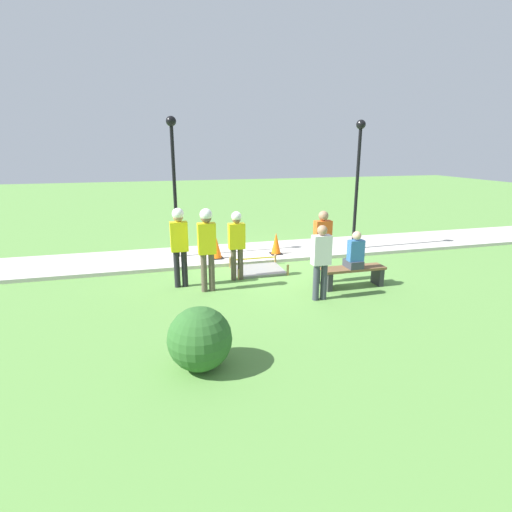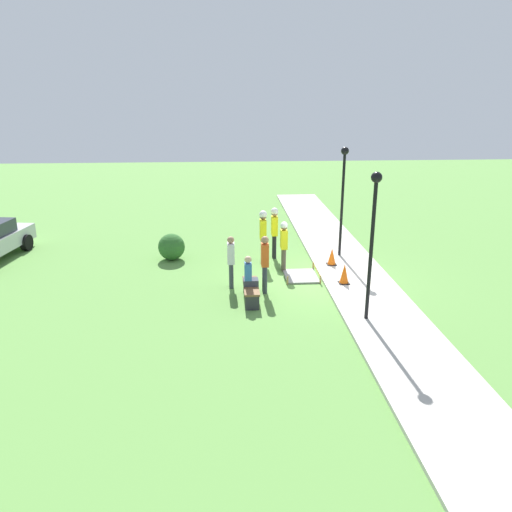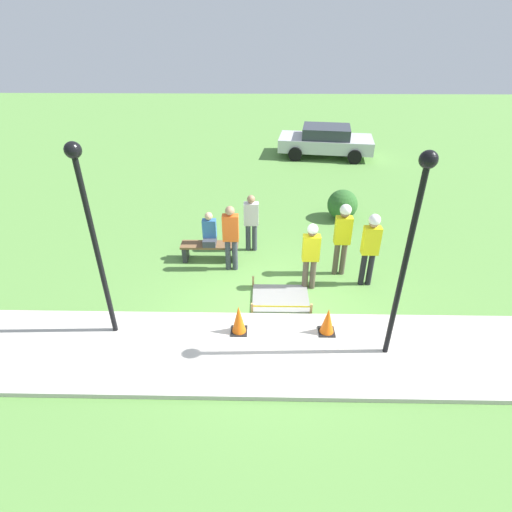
{
  "view_description": "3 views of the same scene",
  "coord_description": "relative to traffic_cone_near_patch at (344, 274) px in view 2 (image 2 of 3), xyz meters",
  "views": [
    {
      "loc": [
        3.1,
        10.56,
        3.27
      ],
      "look_at": [
        0.68,
        1.69,
        0.74
      ],
      "focal_mm": 28.0,
      "sensor_mm": 36.0,
      "label": 1
    },
    {
      "loc": [
        -15.18,
        3.16,
        5.86
      ],
      "look_at": [
        -0.14,
        2.17,
        0.93
      ],
      "focal_mm": 35.0,
      "sensor_mm": 36.0,
      "label": 2
    },
    {
      "loc": [
        -0.11,
        -6.91,
        5.73
      ],
      "look_at": [
        -0.26,
        1.33,
        0.77
      ],
      "focal_mm": 28.0,
      "sensor_mm": 36.0,
      "label": 3
    }
  ],
  "objects": [
    {
      "name": "worker_supervisor",
      "position": [
        2.44,
        2.4,
        0.76
      ],
      "size": [
        0.4,
        0.28,
        1.94
      ],
      "color": "brown",
      "rests_on": "ground_plane"
    },
    {
      "name": "bystander_in_gray_shirt",
      "position": [
        0.15,
        3.58,
        0.52
      ],
      "size": [
        0.4,
        0.22,
        1.67
      ],
      "color": "#383D47",
      "rests_on": "ground_plane"
    },
    {
      "name": "lamppost_near",
      "position": [
        2.9,
        -0.51,
        2.27
      ],
      "size": [
        0.28,
        0.28,
        3.97
      ],
      "color": "black",
      "rests_on": "sidewalk"
    },
    {
      "name": "shrub_rounded_near",
      "position": [
        3.06,
        5.72,
        0.07
      ],
      "size": [
        0.98,
        0.98,
        0.98
      ],
      "color": "#2D6028",
      "rests_on": "ground_plane"
    },
    {
      "name": "traffic_cone_far_patch",
      "position": [
        1.82,
        0.01,
        -0.02
      ],
      "size": [
        0.34,
        0.34,
        0.61
      ],
      "color": "black",
      "rests_on": "sidewalk"
    },
    {
      "name": "person_seated_on_bench",
      "position": [
        -0.94,
        3.07,
        0.42
      ],
      "size": [
        0.36,
        0.44,
        0.89
      ],
      "color": "#383D47",
      "rests_on": "park_bench"
    },
    {
      "name": "worker_assistant",
      "position": [
        1.6,
        1.75,
        0.61
      ],
      "size": [
        0.4,
        0.25,
        1.74
      ],
      "color": "brown",
      "rests_on": "ground_plane"
    },
    {
      "name": "sidewalk",
      "position": [
        0.57,
        -0.53,
        -0.37
      ],
      "size": [
        28.0,
        2.27,
        0.1
      ],
      "color": "#BCB7AD",
      "rests_on": "ground_plane"
    },
    {
      "name": "park_bench",
      "position": [
        -0.95,
        3.02,
        -0.09
      ],
      "size": [
        1.54,
        0.44,
        0.49
      ],
      "color": "#2D2D33",
      "rests_on": "ground_plane"
    },
    {
      "name": "traffic_cone_near_patch",
      "position": [
        0.0,
        0.0,
        0.0
      ],
      "size": [
        0.34,
        0.34,
        0.65
      ],
      "color": "black",
      "rests_on": "sidewalk"
    },
    {
      "name": "worker_trainee",
      "position": [
        3.02,
        1.93,
        0.74
      ],
      "size": [
        0.4,
        0.28,
        1.91
      ],
      "color": "black",
      "rests_on": "ground_plane"
    },
    {
      "name": "bystander_in_orange_shirt",
      "position": [
        -0.33,
        2.56,
        0.6
      ],
      "size": [
        0.4,
        0.24,
        1.8
      ],
      "color": "#383D47",
      "rests_on": "ground_plane"
    },
    {
      "name": "wet_concrete_patch",
      "position": [
        0.91,
        1.24,
        -0.39
      ],
      "size": [
        1.37,
        1.12,
        0.29
      ],
      "color": "gray",
      "rests_on": "ground_plane"
    },
    {
      "name": "ground_plane",
      "position": [
        0.57,
        0.61,
        -0.42
      ],
      "size": [
        60.0,
        60.0,
        0.0
      ],
      "primitive_type": "plane",
      "color": "#5B8E42"
    },
    {
      "name": "lamppost_far",
      "position": [
        -2.59,
        0.0,
        2.25
      ],
      "size": [
        0.28,
        0.28,
        3.93
      ],
      "color": "black",
      "rests_on": "sidewalk"
    }
  ]
}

